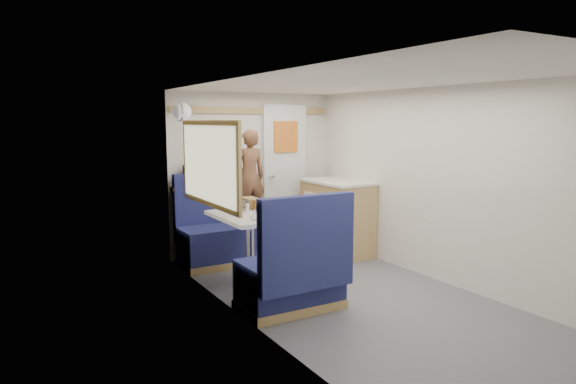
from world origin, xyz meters
TOP-DOWN VIEW (x-y plane):
  - floor at (0.00, 0.00)m, footprint 4.50×4.50m
  - ceiling at (0.00, 0.00)m, footprint 4.50×4.50m
  - wall_back at (0.00, 2.25)m, footprint 2.20×0.02m
  - wall_left at (-1.10, 0.00)m, footprint 0.02×4.50m
  - wall_right at (1.10, 0.00)m, footprint 0.02×4.50m
  - oak_trim_low at (0.00, 2.23)m, footprint 2.15×0.02m
  - oak_trim_high at (0.00, 2.23)m, footprint 2.15×0.02m
  - side_window at (-1.08, 1.00)m, footprint 0.04×1.30m
  - rear_door at (0.45, 2.22)m, footprint 0.62×0.12m
  - dinette_table at (-0.65, 1.00)m, footprint 0.62×0.92m
  - bench_far at (-0.65, 1.86)m, footprint 0.90×0.59m
  - bench_near at (-0.65, 0.14)m, footprint 0.90×0.59m
  - ledge at (-0.65, 2.12)m, footprint 0.90×0.14m
  - dome_light at (-1.04, 1.85)m, footprint 0.20×0.20m
  - galley_counter at (0.82, 1.55)m, footprint 0.57×0.92m
  - person at (-0.25, 1.83)m, footprint 0.41×0.27m
  - duffel_bag at (-0.67, 2.12)m, footprint 0.56×0.39m
  - tray at (-0.61, 0.78)m, footprint 0.34×0.39m
  - orange_fruit at (-0.43, 0.71)m, footprint 0.08×0.08m
  - cheese_block at (-0.59, 0.77)m, footprint 0.10×0.07m
  - wine_glass at (-0.76, 1.02)m, footprint 0.08×0.08m
  - tumbler_left at (-0.74, 0.68)m, footprint 0.06×0.06m
  - tumbler_right at (-0.60, 1.22)m, footprint 0.07×0.07m
  - beer_glass at (-0.48, 1.18)m, footprint 0.07×0.07m
  - pepper_grinder at (-0.60, 0.92)m, footprint 0.03×0.03m
  - salt_grinder at (-0.63, 1.10)m, footprint 0.04×0.04m
  - bread_loaf at (-0.46, 1.37)m, footprint 0.15×0.26m

SIDE VIEW (x-z plane):
  - floor at x=0.00m, z-range 0.00..0.00m
  - bench_far at x=-0.65m, z-range -0.22..0.83m
  - bench_near at x=-0.65m, z-range -0.22..0.83m
  - galley_counter at x=0.82m, z-range 0.01..0.93m
  - dinette_table at x=-0.65m, z-range 0.21..0.93m
  - tray at x=-0.61m, z-range 0.72..0.74m
  - cheese_block at x=-0.59m, z-range 0.74..0.77m
  - pepper_grinder at x=-0.60m, z-range 0.72..0.81m
  - salt_grinder at x=-0.63m, z-range 0.72..0.82m
  - beer_glass at x=-0.48m, z-range 0.72..0.82m
  - tumbler_left at x=-0.74m, z-range 0.72..0.82m
  - bread_loaf at x=-0.46m, z-range 0.72..0.83m
  - tumbler_right at x=-0.60m, z-range 0.72..0.83m
  - orange_fruit at x=-0.43m, z-range 0.74..0.82m
  - wine_glass at x=-0.76m, z-range 0.76..0.93m
  - oak_trim_low at x=0.00m, z-range 0.81..0.89m
  - ledge at x=-0.65m, z-range 0.86..0.90m
  - rear_door at x=0.45m, z-range 0.04..1.90m
  - wall_back at x=0.00m, z-range 0.00..2.00m
  - wall_left at x=-1.10m, z-range 0.00..2.00m
  - wall_right at x=1.10m, z-range 0.00..2.00m
  - person at x=-0.25m, z-range 0.45..1.56m
  - duffel_bag at x=-0.67m, z-range 0.90..1.14m
  - side_window at x=-1.08m, z-range 0.89..1.61m
  - dome_light at x=-1.04m, z-range 1.65..1.85m
  - oak_trim_high at x=0.00m, z-range 1.74..1.82m
  - ceiling at x=0.00m, z-range 2.00..2.00m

